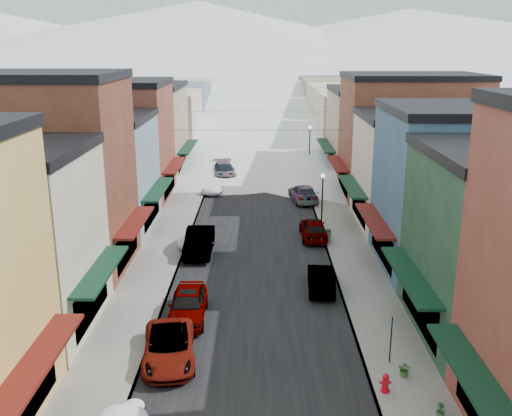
{
  "coord_description": "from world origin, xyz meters",
  "views": [
    {
      "loc": [
        0.31,
        -13.83,
        14.04
      ],
      "look_at": [
        0.0,
        27.65,
        2.08
      ],
      "focal_mm": 40.0,
      "sensor_mm": 36.0,
      "label": 1
    }
  ],
  "objects_px": {
    "car_dark_hatch": "(199,241)",
    "fire_hydrant": "(385,384)",
    "car_white_suv": "(169,347)",
    "car_green_sedan": "(321,279)",
    "trash_can": "(327,236)",
    "car_silver_sedan": "(188,304)",
    "streetlamp_near": "(322,193)"
  },
  "relations": [
    {
      "from": "car_dark_hatch",
      "to": "fire_hydrant",
      "type": "xyz_separation_m",
      "value": [
        9.43,
        -16.64,
        -0.33
      ]
    },
    {
      "from": "fire_hydrant",
      "to": "car_white_suv",
      "type": "bearing_deg",
      "value": 164.56
    },
    {
      "from": "car_green_sedan",
      "to": "trash_can",
      "type": "bearing_deg",
      "value": -96.01
    },
    {
      "from": "car_silver_sedan",
      "to": "trash_can",
      "type": "xyz_separation_m",
      "value": [
        8.7,
        11.69,
        -0.18
      ]
    },
    {
      "from": "car_white_suv",
      "to": "streetlamp_near",
      "type": "relative_size",
      "value": 1.19
    },
    {
      "from": "trash_can",
      "to": "car_green_sedan",
      "type": "bearing_deg",
      "value": -99.11
    },
    {
      "from": "fire_hydrant",
      "to": "streetlamp_near",
      "type": "bearing_deg",
      "value": 90.75
    },
    {
      "from": "car_silver_sedan",
      "to": "streetlamp_near",
      "type": "xyz_separation_m",
      "value": [
        8.72,
        15.92,
        1.98
      ]
    },
    {
      "from": "fire_hydrant",
      "to": "trash_can",
      "type": "xyz_separation_m",
      "value": [
        -0.32,
        18.49,
        0.11
      ]
    },
    {
      "from": "car_dark_hatch",
      "to": "fire_hydrant",
      "type": "height_order",
      "value": "car_dark_hatch"
    },
    {
      "from": "car_white_suv",
      "to": "car_dark_hatch",
      "type": "relative_size",
      "value": 0.96
    },
    {
      "from": "car_white_suv",
      "to": "trash_can",
      "type": "xyz_separation_m",
      "value": [
        9.06,
        15.91,
        -0.06
      ]
    },
    {
      "from": "fire_hydrant",
      "to": "car_silver_sedan",
      "type": "bearing_deg",
      "value": 142.97
    },
    {
      "from": "car_silver_sedan",
      "to": "streetlamp_near",
      "type": "bearing_deg",
      "value": 60.07
    },
    {
      "from": "car_silver_sedan",
      "to": "car_green_sedan",
      "type": "xyz_separation_m",
      "value": [
        7.42,
        3.71,
        -0.11
      ]
    },
    {
      "from": "fire_hydrant",
      "to": "trash_can",
      "type": "height_order",
      "value": "trash_can"
    },
    {
      "from": "car_green_sedan",
      "to": "car_silver_sedan",
      "type": "bearing_deg",
      "value": 29.65
    },
    {
      "from": "car_dark_hatch",
      "to": "car_green_sedan",
      "type": "distance_m",
      "value": 9.95
    },
    {
      "from": "car_silver_sedan",
      "to": "car_green_sedan",
      "type": "relative_size",
      "value": 1.12
    },
    {
      "from": "car_white_suv",
      "to": "trash_can",
      "type": "relative_size",
      "value": 5.27
    },
    {
      "from": "car_white_suv",
      "to": "car_green_sedan",
      "type": "bearing_deg",
      "value": 37.83
    },
    {
      "from": "trash_can",
      "to": "car_white_suv",
      "type": "bearing_deg",
      "value": -119.65
    },
    {
      "from": "car_white_suv",
      "to": "fire_hydrant",
      "type": "bearing_deg",
      "value": -23.14
    },
    {
      "from": "car_white_suv",
      "to": "fire_hydrant",
      "type": "relative_size",
      "value": 6.06
    },
    {
      "from": "car_dark_hatch",
      "to": "car_white_suv",
      "type": "bearing_deg",
      "value": -89.97
    },
    {
      "from": "streetlamp_near",
      "to": "car_white_suv",
      "type": "bearing_deg",
      "value": -114.26
    },
    {
      "from": "car_white_suv",
      "to": "fire_hydrant",
      "type": "xyz_separation_m",
      "value": [
        9.37,
        -2.59,
        -0.17
      ]
    },
    {
      "from": "car_silver_sedan",
      "to": "car_green_sedan",
      "type": "bearing_deg",
      "value": 25.32
    },
    {
      "from": "car_silver_sedan",
      "to": "streetlamp_near",
      "type": "height_order",
      "value": "streetlamp_near"
    },
    {
      "from": "car_green_sedan",
      "to": "streetlamp_near",
      "type": "bearing_deg",
      "value": -92.96
    },
    {
      "from": "fire_hydrant",
      "to": "trash_can",
      "type": "relative_size",
      "value": 0.87
    },
    {
      "from": "streetlamp_near",
      "to": "car_green_sedan",
      "type": "bearing_deg",
      "value": -96.07
    }
  ]
}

